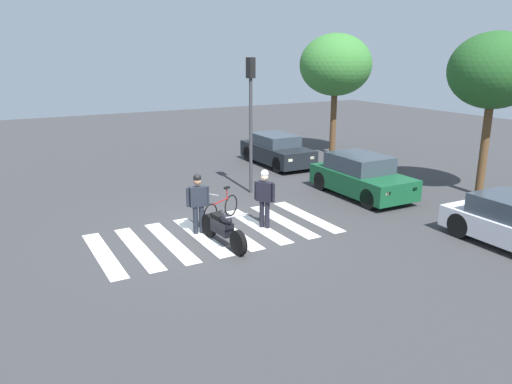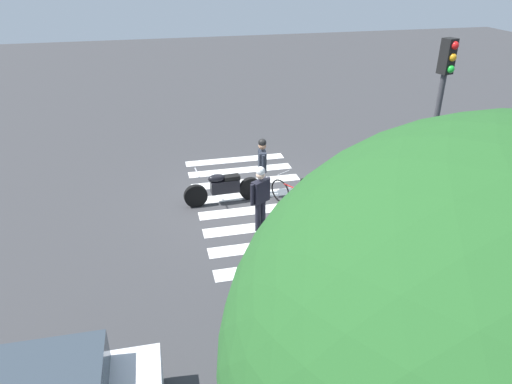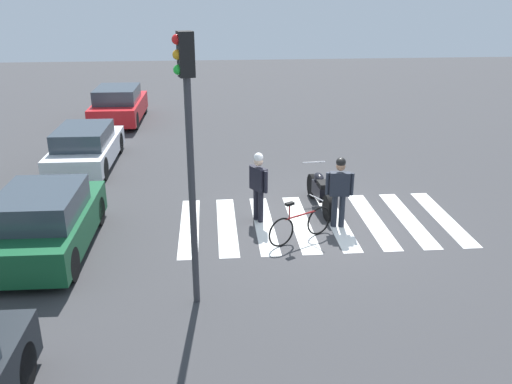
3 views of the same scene
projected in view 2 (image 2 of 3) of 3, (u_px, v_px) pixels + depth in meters
The scene contains 9 objects.
ground_plane at pixel (256, 202), 13.34m from camera, with size 60.00×60.00×0.00m, color #38383A.
police_motorcycle at pixel (224, 188), 13.12m from camera, with size 2.23×0.62×1.04m.
leaning_bicycle at pixel (295, 197), 12.82m from camera, with size 0.92×1.57×1.00m.
officer_on_foot at pixel (260, 194), 11.56m from camera, with size 0.57×0.42×1.75m.
officer_by_motorcycle at pixel (262, 163), 13.29m from camera, with size 0.26×0.66×1.74m.
crosswalk_stripes at pixel (256, 202), 13.33m from camera, with size 3.36×6.75×0.01m.
car_green_compact at pixel (399, 328), 7.87m from camera, with size 3.96×1.87×1.47m.
traffic_light_pole at pixel (437, 117), 10.01m from camera, with size 0.29×0.35×4.81m.
street_tree_mid at pixel (504, 365), 2.49m from camera, with size 3.04×3.04×5.67m.
Camera 2 is at (2.67, 11.46, 6.29)m, focal length 32.98 mm.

